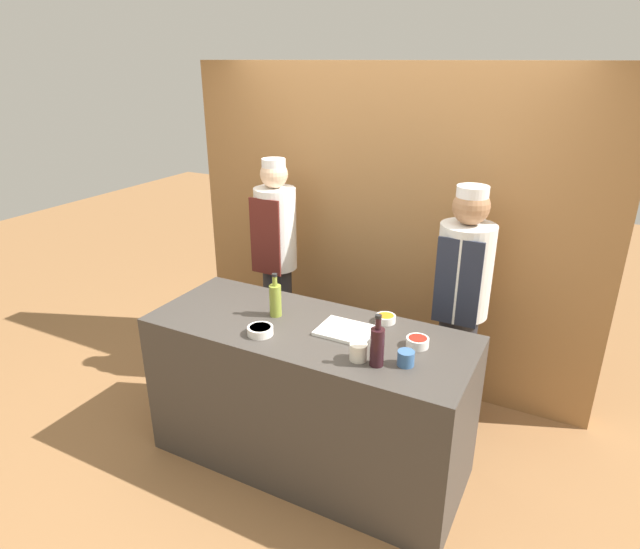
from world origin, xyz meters
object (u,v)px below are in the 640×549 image
sauce_bowl_orange (386,318)px  chef_right (461,304)px  sauce_bowl_red (418,342)px  bottle_wine (377,346)px  cutting_board (345,331)px  chef_left (277,263)px  cup_cream (358,352)px  cup_blue (406,358)px  sauce_bowl_yellow (260,330)px  bottle_oil (275,299)px

sauce_bowl_orange → chef_right: bearing=57.0°
sauce_bowl_red → bottle_wine: bottle_wine is taller
cutting_board → chef_right: 0.87m
bottle_wine → chef_left: size_ratio=0.16×
sauce_bowl_red → cutting_board: sauce_bowl_red is taller
cutting_board → cup_cream: cup_cream is taller
cutting_board → chef_left: (-0.92, 0.73, 0.01)m
bottle_wine → chef_left: (-1.21, 0.97, -0.09)m
cup_cream → cup_blue: (0.24, 0.06, -0.01)m
sauce_bowl_orange → chef_left: chef_left is taller
cutting_board → cup_blue: (0.42, -0.18, 0.03)m
sauce_bowl_orange → sauce_bowl_yellow: bearing=-140.4°
cup_cream → sauce_bowl_red: bearing=50.4°
bottle_oil → sauce_bowl_orange: bearing=20.1°
chef_left → cup_cream: bearing=-41.3°
sauce_bowl_orange → sauce_bowl_red: bearing=-36.8°
sauce_bowl_red → chef_right: size_ratio=0.07×
sauce_bowl_yellow → cup_blue: cup_blue is taller
cup_cream → chef_left: chef_left is taller
sauce_bowl_yellow → chef_left: 1.10m
cutting_board → chef_right: chef_right is taller
bottle_wine → chef_right: chef_right is taller
chef_right → sauce_bowl_red: bearing=-95.5°
sauce_bowl_red → chef_right: bearing=84.5°
bottle_wine → chef_right: bearing=78.8°
sauce_bowl_red → cup_blue: cup_blue is taller
sauce_bowl_orange → chef_left: (-1.08, 0.50, -0.01)m
sauce_bowl_yellow → sauce_bowl_red: sauce_bowl_red is taller
cutting_board → chef_left: bearing=141.5°
sauce_bowl_orange → bottle_wine: bottle_wine is taller
sauce_bowl_yellow → sauce_bowl_red: 0.88m
chef_right → cup_cream: bearing=-107.0°
sauce_bowl_yellow → cutting_board: 0.49m
bottle_oil → cup_blue: 0.91m
bottle_oil → cup_blue: bearing=-11.2°
cutting_board → bottle_oil: size_ratio=1.12×
bottle_wine → cup_cream: 0.12m
sauce_bowl_yellow → chef_right: bearing=47.3°
bottle_wine → chef_left: chef_left is taller
bottle_wine → cup_blue: bearing=27.0°
sauce_bowl_red → bottle_oil: 0.89m
sauce_bowl_red → bottle_oil: (-0.88, -0.04, 0.08)m
sauce_bowl_yellow → chef_right: size_ratio=0.09×
chef_right → sauce_bowl_yellow: bearing=-132.7°
cutting_board → chef_right: size_ratio=0.18×
cup_blue → bottle_wine: bearing=-153.0°
cutting_board → cup_blue: cup_blue is taller
sauce_bowl_orange → cutting_board: size_ratio=0.38×
bottle_wine → cup_blue: 0.17m
sauce_bowl_yellow → bottle_wine: (0.71, 0.00, 0.08)m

